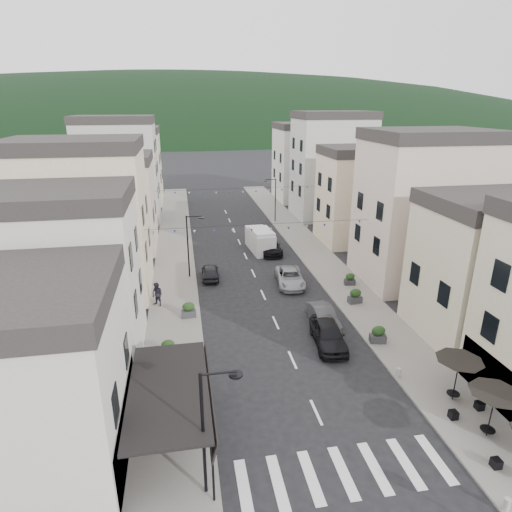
% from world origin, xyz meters
% --- Properties ---
extents(ground, '(700.00, 700.00, 0.00)m').
position_xyz_m(ground, '(0.00, 0.00, 0.00)').
color(ground, black).
rests_on(ground, ground).
extents(sidewalk_left, '(4.00, 76.00, 0.12)m').
position_xyz_m(sidewalk_left, '(-7.50, 32.00, 0.06)').
color(sidewalk_left, slate).
rests_on(sidewalk_left, ground).
extents(sidewalk_right, '(4.00, 76.00, 0.12)m').
position_xyz_m(sidewalk_right, '(7.50, 32.00, 0.06)').
color(sidewalk_right, slate).
rests_on(sidewalk_right, ground).
extents(hill_backdrop, '(640.00, 360.00, 70.00)m').
position_xyz_m(hill_backdrop, '(0.00, 300.00, 0.00)').
color(hill_backdrop, black).
rests_on(hill_backdrop, ground).
extents(boutique_awning, '(3.77, 7.50, 3.28)m').
position_xyz_m(boutique_awning, '(-7.25, 5.00, 3.11)').
color(boutique_awning, black).
rests_on(boutique_awning, ground).
extents(buildings_row_left, '(10.20, 54.16, 14.00)m').
position_xyz_m(buildings_row_left, '(-14.50, 37.75, 6.12)').
color(buildings_row_left, beige).
rests_on(buildings_row_left, ground).
extents(buildings_row_right, '(10.20, 54.16, 14.50)m').
position_xyz_m(buildings_row_right, '(14.50, 36.59, 6.32)').
color(buildings_row_right, '#BEB197').
rests_on(buildings_row_right, ground).
extents(cafe_terrace, '(2.50, 8.10, 2.53)m').
position_xyz_m(cafe_terrace, '(7.70, 2.80, 2.36)').
color(cafe_terrace, black).
rests_on(cafe_terrace, ground).
extents(streetlamp_left_near, '(1.70, 0.56, 6.00)m').
position_xyz_m(streetlamp_left_near, '(-5.82, 2.00, 3.70)').
color(streetlamp_left_near, black).
rests_on(streetlamp_left_near, ground).
extents(streetlamp_left_far, '(1.70, 0.56, 6.00)m').
position_xyz_m(streetlamp_left_far, '(-5.82, 26.00, 3.70)').
color(streetlamp_left_far, black).
rests_on(streetlamp_left_far, ground).
extents(streetlamp_right_far, '(1.70, 0.56, 6.00)m').
position_xyz_m(streetlamp_right_far, '(5.82, 44.00, 3.70)').
color(streetlamp_right_far, black).
rests_on(streetlamp_right_far, ground).
extents(bollards, '(11.66, 10.26, 0.60)m').
position_xyz_m(bollards, '(0.00, 5.50, 0.42)').
color(bollards, gray).
rests_on(bollards, ground).
extents(bunting_near, '(19.00, 0.28, 0.62)m').
position_xyz_m(bunting_near, '(0.00, 22.00, 5.65)').
color(bunting_near, black).
rests_on(bunting_near, ground).
extents(bunting_far, '(19.00, 0.28, 0.62)m').
position_xyz_m(bunting_far, '(0.00, 38.00, 5.65)').
color(bunting_far, black).
rests_on(bunting_far, ground).
extents(parked_car_a, '(2.37, 4.95, 1.63)m').
position_xyz_m(parked_car_a, '(2.83, 12.36, 0.82)').
color(parked_car_a, black).
rests_on(parked_car_a, ground).
extents(parked_car_b, '(1.53, 4.20, 1.38)m').
position_xyz_m(parked_car_b, '(3.40, 15.08, 0.69)').
color(parked_car_b, '#39393B').
rests_on(parked_car_b, ground).
extents(parked_car_c, '(2.87, 5.27, 1.40)m').
position_xyz_m(parked_car_c, '(2.80, 22.76, 0.70)').
color(parked_car_c, '#95979D').
rests_on(parked_car_c, ground).
extents(parked_car_d, '(2.24, 5.36, 1.55)m').
position_xyz_m(parked_car_d, '(2.80, 31.76, 0.77)').
color(parked_car_d, black).
rests_on(parked_car_d, ground).
extents(parked_car_e, '(1.70, 3.93, 1.32)m').
position_xyz_m(parked_car_e, '(-4.18, 25.48, 0.66)').
color(parked_car_e, black).
rests_on(parked_car_e, ground).
extents(delivery_van, '(2.60, 5.50, 2.55)m').
position_xyz_m(delivery_van, '(1.89, 32.56, 1.25)').
color(delivery_van, silver).
rests_on(delivery_van, ground).
extents(pedestrian_a, '(0.61, 0.44, 1.55)m').
position_xyz_m(pedestrian_a, '(-5.80, 9.00, 0.90)').
color(pedestrian_a, black).
rests_on(pedestrian_a, sidewalk_left).
extents(pedestrian_b, '(1.22, 1.18, 1.97)m').
position_xyz_m(pedestrian_b, '(-8.78, 20.21, 1.11)').
color(pedestrian_b, black).
rests_on(pedestrian_b, sidewalk_left).
extents(planter_la, '(1.12, 0.90, 1.10)m').
position_xyz_m(planter_la, '(-7.82, 12.75, 0.66)').
color(planter_la, '#2A2A2D').
rests_on(planter_la, sidewalk_left).
extents(planter_lb, '(1.11, 0.65, 1.21)m').
position_xyz_m(planter_lb, '(-6.38, 17.86, 0.71)').
color(planter_lb, '#323234').
rests_on(planter_lb, sidewalk_left).
extents(planter_ra, '(1.18, 0.80, 1.21)m').
position_xyz_m(planter_ra, '(6.23, 11.92, 0.71)').
color(planter_ra, '#313134').
rests_on(planter_ra, sidewalk_right).
extents(planter_rb, '(1.16, 0.73, 1.22)m').
position_xyz_m(planter_rb, '(7.06, 17.97, 0.71)').
color(planter_rb, '#323235').
rests_on(planter_rb, sidewalk_right).
extents(planter_rc, '(1.04, 0.68, 1.08)m').
position_xyz_m(planter_rc, '(8.04, 21.56, 0.65)').
color(planter_rc, '#2C2C2E').
rests_on(planter_rc, sidewalk_right).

